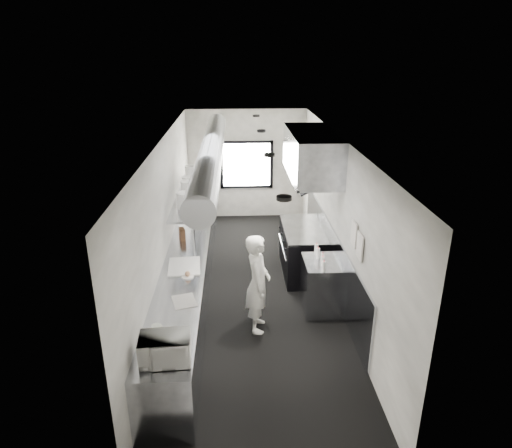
{
  "coord_description": "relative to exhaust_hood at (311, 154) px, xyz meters",
  "views": [
    {
      "loc": [
        -0.29,
        -7.39,
        4.21
      ],
      "look_at": [
        0.05,
        -0.2,
        1.39
      ],
      "focal_mm": 31.77,
      "sensor_mm": 36.0,
      "label": 1
    }
  ],
  "objects": [
    {
      "name": "squeeze_bottle_e",
      "position": [
        -0.03,
        -1.12,
        -1.39
      ],
      "size": [
        0.07,
        0.07,
        0.2
      ],
      "primitive_type": "cylinder",
      "rotation": [
        0.0,
        0.0,
        -0.13
      ],
      "color": "silver",
      "rests_on": "bottle_station"
    },
    {
      "name": "bottle_station",
      "position": [
        0.05,
        -1.4,
        -1.94
      ],
      "size": [
        0.65,
        0.8,
        0.9
      ],
      "primitive_type": "cube",
      "color": "gray",
      "rests_on": "floor"
    },
    {
      "name": "pass_shelf",
      "position": [
        -2.29,
        0.3,
        -0.86
      ],
      "size": [
        0.45,
        3.0,
        0.68
      ],
      "color": "gray",
      "rests_on": "prep_counter"
    },
    {
      "name": "squeeze_bottle_a",
      "position": [
        -0.02,
        -1.75,
        -1.4
      ],
      "size": [
        0.06,
        0.06,
        0.18
      ],
      "primitive_type": "cylinder",
      "rotation": [
        0.0,
        0.0,
        0.1
      ],
      "color": "silver",
      "rests_on": "bottle_station"
    },
    {
      "name": "far_work_table",
      "position": [
        -2.25,
        2.5,
        -1.94
      ],
      "size": [
        0.7,
        1.2,
        0.9
      ],
      "primitive_type": "cube",
      "color": "gray",
      "rests_on": "floor"
    },
    {
      "name": "plate_stack_a",
      "position": [
        -2.3,
        -0.51,
        -0.68
      ],
      "size": [
        0.31,
        0.31,
        0.28
      ],
      "primitive_type": "cylinder",
      "rotation": [
        0.0,
        0.0,
        0.33
      ],
      "color": "white",
      "rests_on": "pass_shelf"
    },
    {
      "name": "wall_right",
      "position": [
        0.4,
        -0.7,
        -0.99
      ],
      "size": [
        0.02,
        8.0,
        2.8
      ],
      "primitive_type": "cube",
      "color": "silver",
      "rests_on": "floor"
    },
    {
      "name": "plate_stack_b",
      "position": [
        -2.28,
        0.05,
        -0.65
      ],
      "size": [
        0.31,
        0.31,
        0.34
      ],
      "primitive_type": "cylinder",
      "rotation": [
        0.0,
        0.0,
        0.23
      ],
      "color": "white",
      "rests_on": "pass_shelf"
    },
    {
      "name": "notice_sheet_a",
      "position": [
        0.37,
        -1.9,
        -0.79
      ],
      "size": [
        0.02,
        0.28,
        0.38
      ],
      "primitive_type": "cube",
      "color": "silver",
      "rests_on": "wall_right"
    },
    {
      "name": "line_cook",
      "position": [
        -1.07,
        -1.91,
        -1.59
      ],
      "size": [
        0.42,
        0.61,
        1.61
      ],
      "primitive_type": "imported",
      "rotation": [
        0.0,
        0.0,
        1.51
      ],
      "color": "white",
      "rests_on": "floor"
    },
    {
      "name": "ceiling",
      "position": [
        -1.1,
        -0.7,
        0.41
      ],
      "size": [
        3.0,
        8.0,
        0.01
      ],
      "primitive_type": "cube",
      "color": "silver",
      "rests_on": "wall_back"
    },
    {
      "name": "hvac_duct",
      "position": [
        -1.8,
        -0.3,
        0.16
      ],
      "size": [
        0.4,
        6.4,
        0.4
      ],
      "primitive_type": "cylinder",
      "rotation": [
        1.57,
        0.0,
        0.0
      ],
      "color": "gray",
      "rests_on": "ceiling"
    },
    {
      "name": "plate_stack_c",
      "position": [
        -2.31,
        0.39,
        -0.66
      ],
      "size": [
        0.24,
        0.24,
        0.32
      ],
      "primitive_type": "cylinder",
      "rotation": [
        0.0,
        0.0,
        -0.03
      ],
      "color": "white",
      "rests_on": "pass_shelf"
    },
    {
      "name": "wall_front",
      "position": [
        -1.1,
        -4.7,
        -0.99
      ],
      "size": [
        3.0,
        0.02,
        2.8
      ],
      "primitive_type": "cube",
      "color": "silver",
      "rests_on": "floor"
    },
    {
      "name": "pastry",
      "position": [
        -2.15,
        -1.84,
        -1.43
      ],
      "size": [
        0.09,
        0.09,
        0.09
      ],
      "primitive_type": "sphere",
      "color": "tan",
      "rests_on": "small_plate"
    },
    {
      "name": "notice_sheet_b",
      "position": [
        0.37,
        -2.25,
        -0.84
      ],
      "size": [
        0.02,
        0.28,
        0.38
      ],
      "primitive_type": "cube",
      "color": "silver",
      "rests_on": "wall_right"
    },
    {
      "name": "newspaper",
      "position": [
        -2.13,
        -2.55,
        -1.49
      ],
      "size": [
        0.41,
        0.46,
        0.01
      ],
      "primitive_type": "cube",
      "rotation": [
        0.0,
        0.0,
        0.28
      ],
      "color": "silver",
      "rests_on": "prep_counter"
    },
    {
      "name": "prep_counter",
      "position": [
        -2.25,
        -1.2,
        -1.94
      ],
      "size": [
        0.7,
        6.0,
        0.9
      ],
      "primitive_type": "cube",
      "color": "gray",
      "rests_on": "floor"
    },
    {
      "name": "wall_cladding",
      "position": [
        0.38,
        -0.4,
        -1.84
      ],
      "size": [
        0.03,
        5.5,
        1.1
      ],
      "primitive_type": "cube",
      "color": "gray",
      "rests_on": "wall_right"
    },
    {
      "name": "floor",
      "position": [
        -1.1,
        -0.7,
        -2.39
      ],
      "size": [
        3.0,
        8.0,
        0.01
      ],
      "primitive_type": "cube",
      "color": "black",
      "rests_on": "ground"
    },
    {
      "name": "plate_stack_d",
      "position": [
        -2.31,
        1.04,
        -0.63
      ],
      "size": [
        0.31,
        0.31,
        0.38
      ],
      "primitive_type": "cylinder",
      "rotation": [
        0.0,
        0.0,
        -0.33
      ],
      "color": "white",
      "rests_on": "pass_shelf"
    },
    {
      "name": "cutting_board",
      "position": [
        -2.24,
        -1.48,
        -1.48
      ],
      "size": [
        0.55,
        0.7,
        0.02
      ],
      "primitive_type": "cube",
      "rotation": [
        0.0,
        0.0,
        0.08
      ],
      "color": "silver",
      "rests_on": "prep_counter"
    },
    {
      "name": "squeeze_bottle_c",
      "position": [
        0.02,
        -1.44,
        -1.41
      ],
      "size": [
        0.07,
        0.07,
        0.17
      ],
      "primitive_type": "cylinder",
      "rotation": [
        0.0,
        0.0,
        -0.25
      ],
      "color": "silver",
      "rests_on": "bottle_station"
    },
    {
      "name": "service_window",
      "position": [
        -1.1,
        3.26,
        -0.99
      ],
      "size": [
        1.36,
        0.05,
        1.25
      ],
      "color": "white",
      "rests_on": "wall_back"
    },
    {
      "name": "microwave",
      "position": [
        -2.21,
        -3.83,
        -1.33
      ],
      "size": [
        0.55,
        0.44,
        0.32
      ],
      "primitive_type": "imported",
      "rotation": [
        0.0,
        0.0,
        0.07
      ],
      "color": "white",
      "rests_on": "prep_counter"
    },
    {
      "name": "range",
      "position": [
        -0.06,
        0.0,
        -1.92
      ],
      "size": [
        0.88,
        1.6,
        0.94
      ],
      "color": "black",
      "rests_on": "floor"
    },
    {
      "name": "knife_block",
      "position": [
        -2.39,
        -0.35,
        -1.38
      ],
      "size": [
        0.14,
        0.21,
        0.21
      ],
      "primitive_type": "cube",
      "rotation": [
        0.0,
        0.0,
        0.3
      ],
      "color": "#4E2A1B",
      "rests_on": "prep_counter"
    },
    {
      "name": "deli_tub_a",
      "position": [
        -2.4,
        -3.27,
        -1.45
      ],
      "size": [
        0.13,
        0.13,
        0.09
      ],
      "primitive_type": "cylinder",
      "rotation": [
        0.0,
        0.0,
        0.01
      ],
      "color": "beige",
      "rests_on": "prep_counter"
    },
    {
      "name": "squeeze_bottle_d",
      "position": [
        -0.03,
        -1.27,
        -1.4
      ],
      "size": [
        0.07,
        0.07,
        0.19
      ],
      "primitive_type": "cylinder",
      "rotation": [
        0.0,
        0.0,
        -0.1
      ],
      "color": "silver",
      "rests_on": "bottle_station"
    },
    {
      "name": "wall_back",
      "position": [
        -1.1,
        3.3,
        -0.99
      ],
      "size": [
        3.0,
        0.02,
        2.8
      ],
      "primitive_type": "cube",
      "color": "silver",
      "rests_on": "floor"
    },
    {
      "name": "squeeze_bottle_b",
      "position": [
        -0.0,
        -1.55,
        -1.41
      ],
      "size": [
        0.07,
        0.07,
        0.17
      ],
      "primitive_type": "cylinder",
      "rotation": [
        0.0,
        0.0,
        0.38
      ],
      "color": "silver",
      "rests_on": "bottle_station"
    },
    {
      "name": "small_plate",
      "position": [
        -2.15,
        -1.84,
        -1.48
      ],
      "size": [
        0.19,
        0.19,
        0.02
      ],
      "primitive_type": "cylinder",
      "rotation": [
        0.0,
        0.0,
        0.04
      ],
      "color": "white",
      "rests_on": "prep_counter"
    },
    {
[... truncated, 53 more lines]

